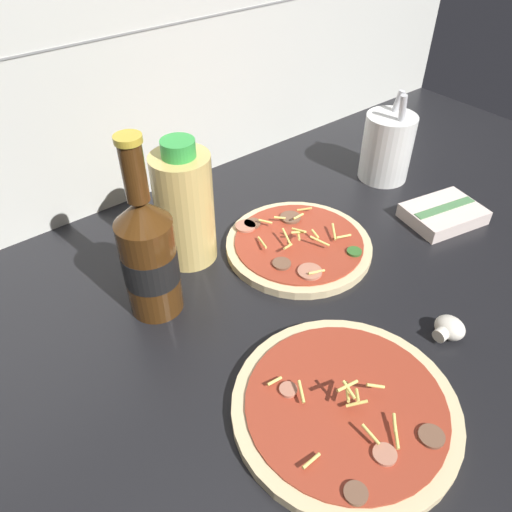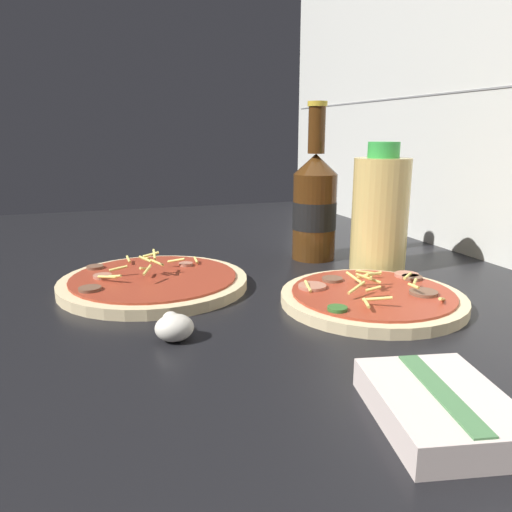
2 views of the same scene
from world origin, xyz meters
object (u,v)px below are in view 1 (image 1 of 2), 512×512
Objects in this scene: pizza_far at (298,245)px; utensil_crock at (387,147)px; dish_towel at (443,214)px; beer_bottle at (149,255)px; pizza_near at (345,408)px; oil_bottle at (185,207)px; mushroom_left at (449,328)px.

pizza_far is 1.34× the size of utensil_crock.
dish_towel is (-2.99, -15.65, -5.06)cm from utensil_crock.
pizza_far is 25.09cm from beer_bottle.
pizza_near is 30.13cm from beer_bottle.
oil_bottle is at bearing 145.94° from pizza_far.
oil_bottle is 43.45cm from dish_towel.
utensil_crock is 1.21× the size of dish_towel.
mushroom_left is at bearing -63.80° from oil_bottle.
pizza_near is 29.29cm from pizza_far.
mushroom_left is (18.57, -0.40, 0.56)cm from pizza_near.
pizza_far is 1.63× the size of dish_towel.
beer_bottle is 39.52cm from mushroom_left.
oil_bottle is (1.48, 34.33, 8.09)cm from pizza_near.
beer_bottle is 1.83× the size of dish_towel.
pizza_far reaches higher than mushroom_left.
beer_bottle reaches higher than utensil_crock.
beer_bottle is 1.32× the size of oil_bottle.
dish_towel is (24.33, -9.37, 0.39)cm from pizza_far.
beer_bottle reaches higher than dish_towel.
mushroom_left is (26.53, -28.26, -7.72)cm from beer_bottle.
pizza_far reaches higher than dish_towel.
pizza_far is at bearing 158.94° from dish_towel.
pizza_near reaches higher than dish_towel.
dish_towel is at bearing -100.80° from utensil_crock.
pizza_near is 6.07× the size of mushroom_left.
pizza_far is at bearing -7.33° from beer_bottle.
oil_bottle is at bearing 175.56° from utensil_crock.
pizza_near is at bearing -74.06° from beer_bottle.
utensil_crock is (41.36, -3.21, -2.66)cm from oil_bottle.
oil_bottle is 41.57cm from utensil_crock.
beer_bottle is 1.51× the size of utensil_crock.
utensil_crock reaches higher than mushroom_left.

